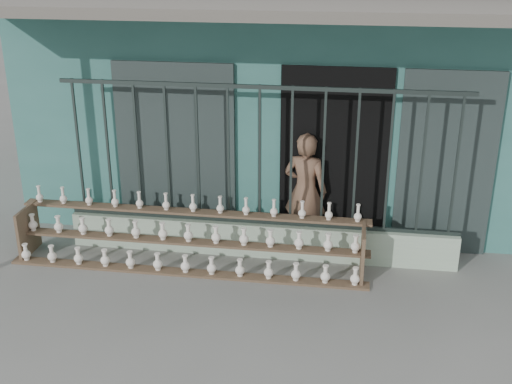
# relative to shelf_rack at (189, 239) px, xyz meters

# --- Properties ---
(ground) EXTENTS (60.00, 60.00, 0.00)m
(ground) POSITION_rel_shelf_rack_xyz_m (0.83, -0.88, -0.36)
(ground) COLOR slate
(workshop_building) EXTENTS (7.40, 6.60, 3.21)m
(workshop_building) POSITION_rel_shelf_rack_xyz_m (0.84, 3.35, 1.26)
(workshop_building) COLOR #346F67
(workshop_building) RESTS_ON ground
(parapet_wall) EXTENTS (5.00, 0.20, 0.45)m
(parapet_wall) POSITION_rel_shelf_rack_xyz_m (0.83, 0.42, -0.14)
(parapet_wall) COLOR #ADC7AA
(parapet_wall) RESTS_ON ground
(security_fence) EXTENTS (5.00, 0.04, 1.80)m
(security_fence) POSITION_rel_shelf_rack_xyz_m (0.83, 0.42, 0.99)
(security_fence) COLOR #283330
(security_fence) RESTS_ON parapet_wall
(shelf_rack) EXTENTS (4.50, 0.68, 0.85)m
(shelf_rack) POSITION_rel_shelf_rack_xyz_m (0.00, 0.00, 0.00)
(shelf_rack) COLOR brown
(shelf_rack) RESTS_ON ground
(elderly_woman) EXTENTS (0.64, 0.48, 1.57)m
(elderly_woman) POSITION_rel_shelf_rack_xyz_m (1.38, 0.79, 0.42)
(elderly_woman) COLOR brown
(elderly_woman) RESTS_ON ground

